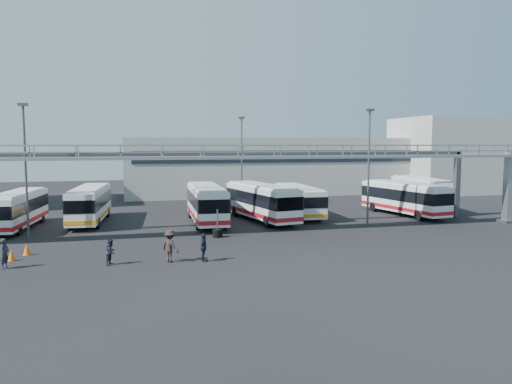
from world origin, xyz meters
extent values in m
plane|color=black|center=(0.00, 0.00, 0.00)|extent=(140.00, 140.00, 0.00)
cube|color=gray|center=(25.00, 5.00, 3.30)|extent=(0.70, 0.70, 6.60)
cube|color=#4C4F54|center=(25.00, 5.00, 0.12)|extent=(1.40, 1.40, 0.25)
cube|color=gray|center=(0.00, 5.00, 6.10)|extent=(50.00, 1.80, 0.22)
cube|color=gray|center=(0.00, 4.15, 7.05)|extent=(50.00, 0.10, 0.10)
cube|color=gray|center=(0.00, 5.85, 7.05)|extent=(50.00, 0.10, 0.10)
cube|color=#4C4F54|center=(0.00, 9.00, 6.30)|extent=(45.00, 0.50, 0.35)
cube|color=#9E9E99|center=(12.00, 38.00, 4.00)|extent=(42.00, 14.00, 8.00)
cube|color=#B2B2AD|center=(38.00, 32.00, 5.50)|extent=(14.00, 12.00, 11.00)
cylinder|color=#4C4F54|center=(-16.00, 8.00, 5.00)|extent=(0.18, 0.18, 10.00)
cube|color=#4C4F54|center=(-16.00, 8.00, 10.10)|extent=(0.70, 0.35, 0.22)
cylinder|color=#4C4F54|center=(12.00, 7.00, 5.00)|extent=(0.18, 0.18, 10.00)
cube|color=#4C4F54|center=(12.00, 7.00, 10.10)|extent=(0.70, 0.35, 0.22)
cylinder|color=#4C4F54|center=(4.00, 22.00, 5.00)|extent=(0.18, 0.18, 10.00)
cube|color=#4C4F54|center=(4.00, 22.00, 10.10)|extent=(0.70, 0.35, 0.22)
cube|color=silver|center=(-17.58, 12.41, 1.71)|extent=(3.42, 10.52, 2.58)
cube|color=black|center=(-17.58, 12.41, 2.02)|extent=(3.48, 10.59, 1.03)
cube|color=maroon|center=(-17.58, 12.41, 0.80)|extent=(3.47, 10.57, 0.33)
cube|color=silver|center=(-17.58, 12.41, 3.08)|extent=(3.07, 9.47, 0.15)
cylinder|color=black|center=(-16.88, 9.01, 0.47)|extent=(0.38, 0.96, 0.94)
cylinder|color=black|center=(-18.28, 15.81, 0.47)|extent=(0.38, 0.96, 0.94)
cylinder|color=black|center=(-16.18, 15.59, 0.47)|extent=(0.38, 0.96, 0.94)
cube|color=silver|center=(-11.90, 14.39, 1.78)|extent=(3.37, 10.93, 2.69)
cube|color=black|center=(-11.90, 14.39, 2.10)|extent=(3.43, 10.99, 1.08)
cube|color=orange|center=(-11.90, 14.39, 0.83)|extent=(3.42, 10.98, 0.34)
cube|color=silver|center=(-11.90, 14.39, 3.21)|extent=(3.03, 9.84, 0.16)
cylinder|color=black|center=(-13.29, 11.06, 0.49)|extent=(0.38, 1.00, 0.98)
cylinder|color=black|center=(-11.10, 10.87, 0.49)|extent=(0.38, 1.00, 0.98)
cylinder|color=black|center=(-12.70, 17.92, 0.49)|extent=(0.38, 1.00, 0.98)
cylinder|color=black|center=(-10.50, 17.73, 0.49)|extent=(0.38, 1.00, 0.98)
cube|color=silver|center=(-1.68, 11.60, 1.86)|extent=(3.00, 11.30, 2.80)
cube|color=black|center=(-1.68, 11.60, 2.19)|extent=(3.07, 11.36, 1.12)
cube|color=maroon|center=(-1.68, 11.60, 0.87)|extent=(3.06, 11.35, 0.36)
cube|color=silver|center=(-1.68, 11.60, 3.34)|extent=(2.70, 10.17, 0.16)
cylinder|color=black|center=(-2.98, 8.07, 0.51)|extent=(0.35, 1.03, 1.02)
cylinder|color=black|center=(-0.67, 7.97, 0.51)|extent=(0.35, 1.03, 1.02)
cylinder|color=black|center=(-2.68, 15.23, 0.51)|extent=(0.35, 1.03, 1.02)
cylinder|color=black|center=(-0.38, 15.13, 0.51)|extent=(0.35, 1.03, 1.02)
cube|color=silver|center=(3.48, 11.61, 1.86)|extent=(4.46, 11.49, 2.80)
cube|color=black|center=(3.48, 11.61, 2.19)|extent=(4.53, 11.56, 1.12)
cube|color=maroon|center=(3.48, 11.61, 0.87)|extent=(4.52, 11.55, 0.36)
cube|color=silver|center=(3.48, 11.61, 3.35)|extent=(4.01, 10.34, 0.16)
cylinder|color=black|center=(2.97, 7.87, 0.51)|extent=(0.48, 1.06, 1.02)
cylinder|color=black|center=(5.24, 8.27, 0.51)|extent=(0.48, 1.06, 1.02)
cylinder|color=black|center=(1.72, 14.94, 0.51)|extent=(0.48, 1.06, 1.02)
cylinder|color=black|center=(3.99, 15.35, 0.51)|extent=(0.48, 1.06, 1.02)
cube|color=silver|center=(7.78, 13.36, 1.65)|extent=(2.54, 10.01, 2.49)
cube|color=black|center=(7.78, 13.36, 1.94)|extent=(2.61, 10.07, 0.99)
cube|color=orange|center=(7.78, 13.36, 0.77)|extent=(2.60, 10.06, 0.32)
cube|color=silver|center=(7.78, 13.36, 2.97)|extent=(2.29, 9.01, 0.14)
cylinder|color=black|center=(6.68, 10.21, 0.45)|extent=(0.30, 0.91, 0.90)
cylinder|color=black|center=(8.70, 10.15, 0.45)|extent=(0.30, 0.91, 0.90)
cylinder|color=black|center=(6.86, 16.57, 0.45)|extent=(0.30, 0.91, 0.90)
cylinder|color=black|center=(8.88, 16.52, 0.45)|extent=(0.30, 0.91, 0.90)
cube|color=silver|center=(18.34, 11.58, 1.80)|extent=(4.06, 11.09, 2.71)
cube|color=black|center=(18.34, 11.58, 2.12)|extent=(4.13, 11.15, 1.08)
cube|color=maroon|center=(18.34, 11.58, 0.84)|extent=(4.12, 11.14, 0.34)
cube|color=silver|center=(18.34, 11.58, 3.23)|extent=(3.66, 9.98, 0.16)
cylinder|color=black|center=(17.76, 7.99, 0.49)|extent=(0.44, 1.02, 0.99)
cylinder|color=black|center=(19.96, 8.32, 0.49)|extent=(0.44, 1.02, 0.99)
cylinder|color=black|center=(16.72, 14.85, 0.49)|extent=(0.44, 1.02, 0.99)
cylinder|color=black|center=(18.92, 15.18, 0.49)|extent=(0.44, 1.02, 0.99)
cube|color=silver|center=(22.42, 14.98, 1.90)|extent=(4.61, 11.75, 2.87)
cube|color=black|center=(22.42, 14.98, 2.24)|extent=(4.68, 11.82, 1.15)
cube|color=orange|center=(22.42, 14.98, 0.89)|extent=(4.67, 11.81, 0.36)
cube|color=silver|center=(22.42, 14.98, 3.42)|extent=(4.15, 10.58, 0.17)
cylinder|color=black|center=(20.60, 11.58, 0.52)|extent=(0.49, 1.08, 1.04)
cylinder|color=black|center=(22.93, 11.16, 0.52)|extent=(0.49, 1.08, 1.04)
cylinder|color=black|center=(21.91, 18.80, 0.52)|extent=(0.49, 1.08, 1.04)
cylinder|color=black|center=(24.24, 18.38, 0.52)|extent=(0.49, 1.08, 1.04)
imported|color=#212129|center=(-15.50, -2.01, 0.89)|extent=(0.61, 0.75, 1.77)
imported|color=black|center=(-9.61, -2.58, 0.77)|extent=(0.85, 0.93, 1.54)
imported|color=#2F211F|center=(-6.15, -2.75, 0.98)|extent=(1.36, 1.45, 1.97)
imported|color=black|center=(-4.17, -3.12, 0.86)|extent=(0.74, 1.10, 1.73)
cone|color=orange|center=(-14.97, 1.51, 0.38)|extent=(0.52, 0.52, 0.76)
cone|color=orange|center=(-15.58, 0.01, 0.36)|extent=(0.60, 0.60, 0.71)
cylinder|color=black|center=(-1.94, 4.50, 0.11)|extent=(0.76, 0.76, 0.18)
cylinder|color=black|center=(-1.94, 4.50, 0.31)|extent=(0.76, 0.76, 0.18)
cylinder|color=black|center=(-1.94, 4.50, 0.50)|extent=(0.76, 0.76, 0.18)
cylinder|color=#4C4F54|center=(-1.94, 4.50, 1.08)|extent=(0.11, 0.11, 2.16)
camera|label=1|loc=(-8.61, -32.87, 7.14)|focal=35.00mm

